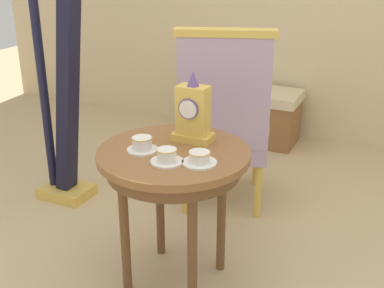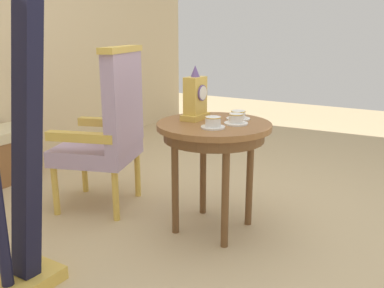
# 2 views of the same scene
# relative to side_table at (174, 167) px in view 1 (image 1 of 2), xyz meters

# --- Properties ---
(ground_plane) EXTENTS (10.00, 10.00, 0.00)m
(ground_plane) POSITION_rel_side_table_xyz_m (0.01, 0.02, -0.62)
(ground_plane) COLOR tan
(side_table) EXTENTS (0.70, 0.70, 0.70)m
(side_table) POSITION_rel_side_table_xyz_m (0.00, 0.00, 0.00)
(side_table) COLOR brown
(side_table) RESTS_ON ground
(teacup_left) EXTENTS (0.14, 0.14, 0.07)m
(teacup_left) POSITION_rel_side_table_xyz_m (-0.13, -0.06, 0.11)
(teacup_left) COLOR white
(teacup_left) RESTS_ON side_table
(teacup_right) EXTENTS (0.14, 0.14, 0.06)m
(teacup_right) POSITION_rel_side_table_xyz_m (0.03, -0.13, 0.11)
(teacup_right) COLOR white
(teacup_right) RESTS_ON side_table
(teacup_center) EXTENTS (0.15, 0.15, 0.06)m
(teacup_center) POSITION_rel_side_table_xyz_m (0.16, -0.08, 0.11)
(teacup_center) COLOR white
(teacup_center) RESTS_ON side_table
(mantel_clock) EXTENTS (0.19, 0.11, 0.34)m
(mantel_clock) POSITION_rel_side_table_xyz_m (0.03, 0.15, 0.22)
(mantel_clock) COLOR gold
(mantel_clock) RESTS_ON side_table
(armchair) EXTENTS (0.69, 0.68, 1.14)m
(armchair) POSITION_rel_side_table_xyz_m (-0.06, 0.79, -0.02)
(armchair) COLOR #B299B7
(armchair) RESTS_ON ground
(harp) EXTENTS (0.40, 0.24, 1.80)m
(harp) POSITION_rel_side_table_xyz_m (-1.01, 0.48, 0.11)
(harp) COLOR gold
(harp) RESTS_ON ground
(window_bench) EXTENTS (0.90, 0.40, 0.44)m
(window_bench) POSITION_rel_side_table_xyz_m (-0.33, 1.97, -0.39)
(window_bench) COLOR beige
(window_bench) RESTS_ON ground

